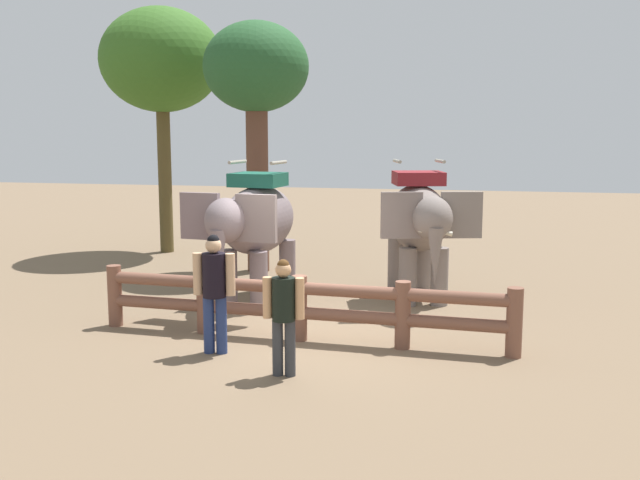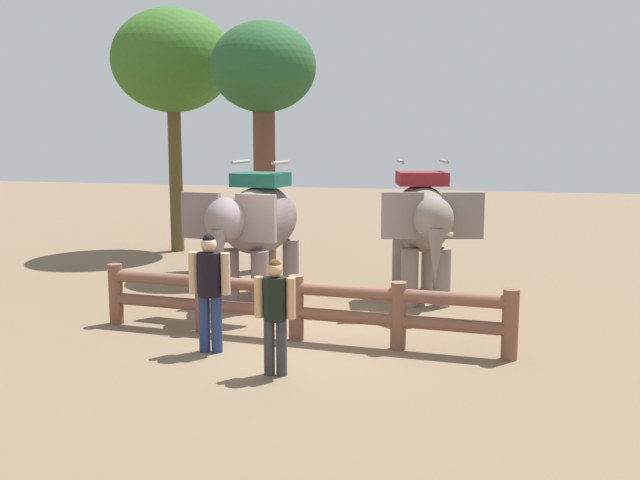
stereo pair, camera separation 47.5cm
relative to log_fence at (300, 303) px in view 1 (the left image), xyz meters
The scene contains 8 objects.
ground_plane 0.64m from the log_fence, 90.00° to the left, with size 60.00×60.00×0.00m, color brown.
log_fence is the anchor object (origin of this frame).
elephant_near_left 2.87m from the log_fence, 122.66° to the left, with size 1.83×3.23×2.75m.
elephant_center 3.80m from the log_fence, 64.25° to the left, with size 2.13×3.29×2.76m.
tourist_woman_in_black 1.49m from the log_fence, 139.03° to the right, with size 0.64×0.38×1.81m.
tourist_man_in_blue 1.74m from the log_fence, 83.12° to the right, with size 0.57×0.34×1.62m.
tree_far_left 10.41m from the log_fence, 127.05° to the left, with size 3.24×3.24×6.55m.
tree_back_center 7.12m from the log_fence, 113.64° to the left, with size 2.44×2.44×5.80m.
Camera 1 is at (2.77, -11.15, 3.34)m, focal length 40.92 mm.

